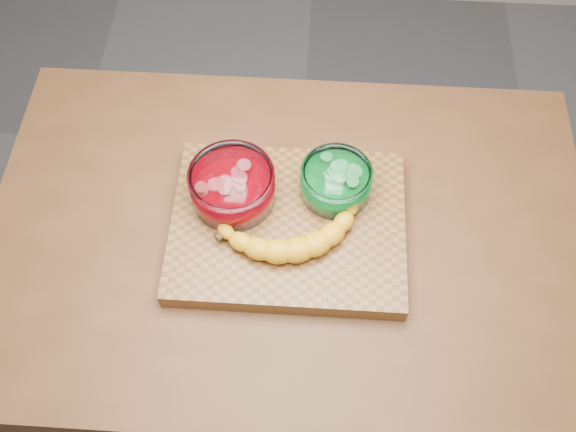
{
  "coord_description": "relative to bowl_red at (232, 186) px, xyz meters",
  "views": [
    {
      "loc": [
        0.04,
        -0.62,
        2.0
      ],
      "look_at": [
        0.0,
        0.0,
        0.96
      ],
      "focal_mm": 40.0,
      "sensor_mm": 36.0,
      "label": 1
    }
  ],
  "objects": [
    {
      "name": "bowl_red",
      "position": [
        0.0,
        0.0,
        0.0
      ],
      "size": [
        0.16,
        0.16,
        0.08
      ],
      "color": "white",
      "rests_on": "cutting_board"
    },
    {
      "name": "cutting_board",
      "position": [
        0.11,
        -0.05,
        -0.06
      ],
      "size": [
        0.45,
        0.35,
        0.04
      ],
      "primitive_type": "cube",
      "color": "brown",
      "rests_on": "counter"
    },
    {
      "name": "counter",
      "position": [
        0.11,
        -0.05,
        -0.53
      ],
      "size": [
        1.2,
        0.8,
        0.9
      ],
      "primitive_type": "cube",
      "color": "#512F18",
      "rests_on": "ground"
    },
    {
      "name": "ground",
      "position": [
        0.11,
        -0.05,
        -0.98
      ],
      "size": [
        3.5,
        3.5,
        0.0
      ],
      "primitive_type": "plane",
      "color": "#4E4E52",
      "rests_on": "ground"
    },
    {
      "name": "banana",
      "position": [
        0.11,
        -0.07,
        -0.02
      ],
      "size": [
        0.3,
        0.17,
        0.04
      ],
      "primitive_type": null,
      "color": "orange",
      "rests_on": "cutting_board"
    },
    {
      "name": "bowl_green",
      "position": [
        0.2,
        0.03,
        -0.01
      ],
      "size": [
        0.14,
        0.14,
        0.06
      ],
      "color": "white",
      "rests_on": "cutting_board"
    }
  ]
}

